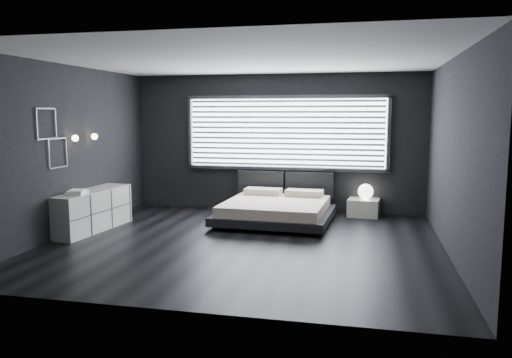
# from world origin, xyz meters

# --- Properties ---
(room) EXTENTS (6.04, 6.00, 2.80)m
(room) POSITION_xyz_m (0.00, 0.00, 1.40)
(room) COLOR black
(room) RESTS_ON ground
(window) EXTENTS (4.14, 0.09, 1.52)m
(window) POSITION_xyz_m (0.20, 2.70, 1.61)
(window) COLOR white
(window) RESTS_ON ground
(headboard) EXTENTS (1.96, 0.16, 0.52)m
(headboard) POSITION_xyz_m (0.21, 2.64, 0.57)
(headboard) COLOR black
(headboard) RESTS_ON ground
(sconce_near) EXTENTS (0.18, 0.11, 0.11)m
(sconce_near) POSITION_xyz_m (-2.88, 0.05, 1.60)
(sconce_near) COLOR silver
(sconce_near) RESTS_ON ground
(sconce_far) EXTENTS (0.18, 0.11, 0.11)m
(sconce_far) POSITION_xyz_m (-2.88, 0.65, 1.60)
(sconce_far) COLOR silver
(sconce_far) RESTS_ON ground
(wall_art_upper) EXTENTS (0.01, 0.48, 0.48)m
(wall_art_upper) POSITION_xyz_m (-2.98, -0.55, 1.85)
(wall_art_upper) COLOR #47474C
(wall_art_upper) RESTS_ON ground
(wall_art_lower) EXTENTS (0.01, 0.48, 0.48)m
(wall_art_lower) POSITION_xyz_m (-2.98, -0.30, 1.38)
(wall_art_lower) COLOR #47474C
(wall_art_lower) RESTS_ON ground
(bed) EXTENTS (2.11, 2.02, 0.52)m
(bed) POSITION_xyz_m (0.21, 1.59, 0.24)
(bed) COLOR black
(bed) RESTS_ON ground
(nightstand) EXTENTS (0.64, 0.55, 0.35)m
(nightstand) POSITION_xyz_m (1.80, 2.50, 0.17)
(nightstand) COLOR silver
(nightstand) RESTS_ON ground
(orb_lamp) EXTENTS (0.30, 0.30, 0.30)m
(orb_lamp) POSITION_xyz_m (1.83, 2.52, 0.49)
(orb_lamp) COLOR white
(orb_lamp) RESTS_ON nightstand
(dresser) EXTENTS (0.66, 1.79, 0.70)m
(dresser) POSITION_xyz_m (-2.78, 0.28, 0.35)
(dresser) COLOR silver
(dresser) RESTS_ON ground
(book_stack) EXTENTS (0.33, 0.40, 0.07)m
(book_stack) POSITION_xyz_m (-2.77, -0.15, 0.73)
(book_stack) COLOR white
(book_stack) RESTS_ON dresser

